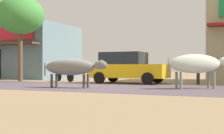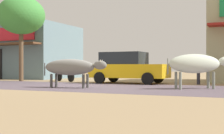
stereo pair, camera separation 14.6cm
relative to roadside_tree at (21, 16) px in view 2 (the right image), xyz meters
The scene contains 9 objects.
ground 7.50m from the roadside_tree, 27.04° to the right, with size 80.00×80.00×0.00m, color #9A805B.
asphalt_road 7.50m from the roadside_tree, 27.04° to the right, with size 72.00×5.59×0.00m, color #5C4E58.
storefront_left_cafe 5.89m from the roadside_tree, 125.16° to the left, with size 6.96×6.32×3.99m.
roadside_tree is the anchor object (origin of this frame).
parked_hatchback_car 7.41m from the roadside_tree, ahead, with size 4.12×2.01×1.64m.
parked_motorcycle 4.43m from the roadside_tree, 14.37° to the left, with size 1.75×0.92×1.05m.
cow_near_brown 7.51m from the roadside_tree, 33.35° to the right, with size 2.87×0.79×1.20m.
cow_far_dark 11.32m from the roadside_tree, 12.90° to the right, with size 2.46×1.86×1.38m.
pedestrian_by_shop 10.78m from the roadside_tree, ahead, with size 0.30×0.61×1.47m.
Camera 2 is at (6.75, -12.12, 0.90)m, focal length 49.78 mm.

